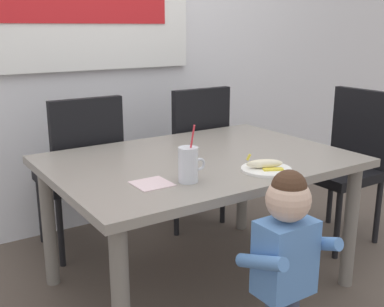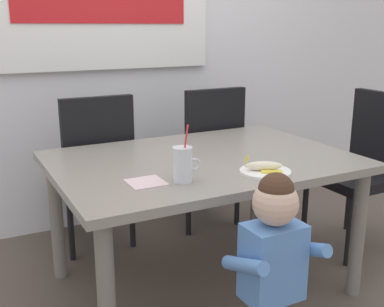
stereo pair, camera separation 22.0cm
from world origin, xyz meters
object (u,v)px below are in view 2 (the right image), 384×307
(dining_chair_right, at_px, (206,149))
(peeled_banana, at_px, (264,166))
(toddler_standing, at_px, (273,253))
(milk_cup, at_px, (183,166))
(dining_chair_far, at_px, (364,161))
(dining_table, at_px, (202,173))
(snack_plate, at_px, (265,172))
(dining_chair_left, at_px, (94,163))
(paper_napkin, at_px, (146,182))

(dining_chair_right, bearing_deg, peeled_banana, 74.48)
(toddler_standing, bearing_deg, milk_cup, 111.11)
(dining_chair_far, bearing_deg, dining_table, -90.91)
(dining_table, height_order, snack_plate, snack_plate)
(dining_chair_left, bearing_deg, dining_chair_far, 153.94)
(peeled_banana, bearing_deg, dining_chair_left, 114.38)
(snack_plate, bearing_deg, dining_chair_far, 18.68)
(toddler_standing, height_order, milk_cup, milk_cup)
(dining_chair_right, bearing_deg, milk_cup, 55.98)
(paper_napkin, bearing_deg, snack_plate, -12.71)
(dining_chair_right, relative_size, paper_napkin, 6.40)
(dining_table, bearing_deg, toddler_standing, -97.25)
(dining_table, height_order, dining_chair_far, dining_chair_far)
(dining_chair_right, relative_size, toddler_standing, 1.15)
(dining_chair_right, relative_size, snack_plate, 4.17)
(dining_table, xyz_separation_m, toddler_standing, (-0.09, -0.71, -0.10))
(dining_table, distance_m, toddler_standing, 0.73)
(dining_table, height_order, peeled_banana, peeled_banana)
(dining_chair_right, distance_m, milk_cup, 1.21)
(toddler_standing, height_order, snack_plate, toddler_standing)
(dining_table, bearing_deg, peeled_banana, -70.95)
(peeled_banana, xyz_separation_m, paper_napkin, (-0.52, 0.12, -0.03))
(peeled_banana, bearing_deg, toddler_standing, -120.16)
(dining_table, xyz_separation_m, dining_chair_right, (0.41, 0.70, -0.08))
(peeled_banana, height_order, paper_napkin, peeled_banana)
(toddler_standing, xyz_separation_m, paper_napkin, (-0.31, 0.48, 0.18))
(paper_napkin, bearing_deg, dining_table, 30.39)
(dining_chair_left, height_order, toddler_standing, dining_chair_left)
(peeled_banana, bearing_deg, dining_table, 109.05)
(dining_chair_right, distance_m, peeled_banana, 1.10)
(dining_chair_left, distance_m, toddler_standing, 1.44)
(dining_chair_left, xyz_separation_m, dining_chair_far, (1.48, -0.72, 0.00))
(milk_cup, height_order, paper_napkin, milk_cup)
(dining_chair_left, bearing_deg, milk_cup, 95.87)
(milk_cup, xyz_separation_m, paper_napkin, (-0.15, 0.06, -0.06))
(dining_chair_left, height_order, peeled_banana, dining_chair_left)
(dining_table, distance_m, dining_chair_right, 0.81)
(dining_chair_right, xyz_separation_m, snack_plate, (-0.28, -1.05, 0.17))
(milk_cup, xyz_separation_m, peeled_banana, (0.38, -0.06, -0.04))
(peeled_banana, bearing_deg, dining_chair_far, 18.43)
(dining_chair_far, relative_size, peeled_banana, 5.58)
(snack_plate, distance_m, paper_napkin, 0.54)
(dining_chair_right, height_order, toddler_standing, dining_chair_right)
(dining_chair_far, distance_m, paper_napkin, 1.54)
(dining_chair_right, height_order, peeled_banana, dining_chair_right)
(dining_table, height_order, dining_chair_left, dining_chair_left)
(dining_chair_left, bearing_deg, paper_napkin, 87.39)
(milk_cup, bearing_deg, dining_chair_far, 11.25)
(snack_plate, height_order, peeled_banana, peeled_banana)
(milk_cup, bearing_deg, paper_napkin, 158.66)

